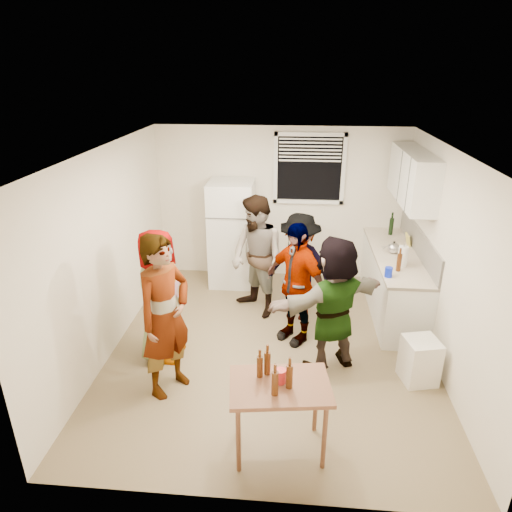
# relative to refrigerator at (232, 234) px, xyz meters

# --- Properties ---
(room) EXTENTS (4.00, 4.50, 2.50)m
(room) POSITION_rel_refrigerator_xyz_m (0.75, -1.88, -0.85)
(room) COLOR white
(room) RESTS_ON ground
(window) EXTENTS (1.12, 0.10, 1.06)m
(window) POSITION_rel_refrigerator_xyz_m (1.20, 0.33, 1.00)
(window) COLOR white
(window) RESTS_ON room
(refrigerator) EXTENTS (0.70, 0.70, 1.70)m
(refrigerator) POSITION_rel_refrigerator_xyz_m (0.00, 0.00, 0.00)
(refrigerator) COLOR white
(refrigerator) RESTS_ON ground
(counter_lower) EXTENTS (0.60, 2.20, 0.86)m
(counter_lower) POSITION_rel_refrigerator_xyz_m (2.45, -0.73, -0.42)
(counter_lower) COLOR white
(counter_lower) RESTS_ON ground
(countertop) EXTENTS (0.64, 2.22, 0.04)m
(countertop) POSITION_rel_refrigerator_xyz_m (2.45, -0.73, 0.03)
(countertop) COLOR beige
(countertop) RESTS_ON counter_lower
(backsplash) EXTENTS (0.03, 2.20, 0.36)m
(backsplash) POSITION_rel_refrigerator_xyz_m (2.74, -0.73, 0.23)
(backsplash) COLOR #ACA79F
(backsplash) RESTS_ON countertop
(upper_cabinets) EXTENTS (0.34, 1.60, 0.70)m
(upper_cabinets) POSITION_rel_refrigerator_xyz_m (2.58, -0.53, 1.10)
(upper_cabinets) COLOR white
(upper_cabinets) RESTS_ON room
(kettle) EXTENTS (0.24, 0.21, 0.19)m
(kettle) POSITION_rel_refrigerator_xyz_m (2.40, -0.73, 0.05)
(kettle) COLOR silver
(kettle) RESTS_ON countertop
(paper_towel) EXTENTS (0.12, 0.12, 0.27)m
(paper_towel) POSITION_rel_refrigerator_xyz_m (2.43, -1.17, 0.05)
(paper_towel) COLOR white
(paper_towel) RESTS_ON countertop
(wine_bottle) EXTENTS (0.07, 0.07, 0.27)m
(wine_bottle) POSITION_rel_refrigerator_xyz_m (2.50, 0.04, 0.05)
(wine_bottle) COLOR black
(wine_bottle) RESTS_ON countertop
(beer_bottle_counter) EXTENTS (0.06, 0.06, 0.23)m
(beer_bottle_counter) POSITION_rel_refrigerator_xyz_m (2.35, -1.34, 0.05)
(beer_bottle_counter) COLOR #47230C
(beer_bottle_counter) RESTS_ON countertop
(blue_cup) EXTENTS (0.10, 0.10, 0.13)m
(blue_cup) POSITION_rel_refrigerator_xyz_m (2.19, -1.53, 0.05)
(blue_cup) COLOR #0E25D4
(blue_cup) RESTS_ON countertop
(picture_frame) EXTENTS (0.02, 0.20, 0.16)m
(picture_frame) POSITION_rel_refrigerator_xyz_m (2.67, -0.39, 0.13)
(picture_frame) COLOR #F1DE59
(picture_frame) RESTS_ON countertop
(trash_bin) EXTENTS (0.43, 0.43, 0.53)m
(trash_bin) POSITION_rel_refrigerator_xyz_m (2.46, -2.39, -0.60)
(trash_bin) COLOR white
(trash_bin) RESTS_ON ground
(serving_table) EXTENTS (0.96, 0.71, 0.75)m
(serving_table) POSITION_rel_refrigerator_xyz_m (0.91, -3.56, -0.85)
(serving_table) COLOR brown
(serving_table) RESTS_ON ground
(beer_bottle_table) EXTENTS (0.06, 0.06, 0.21)m
(beer_bottle_table) POSITION_rel_refrigerator_xyz_m (0.73, -3.46, -0.10)
(beer_bottle_table) COLOR #47230C
(beer_bottle_table) RESTS_ON serving_table
(red_cup) EXTENTS (0.10, 0.10, 0.13)m
(red_cup) POSITION_rel_refrigerator_xyz_m (0.91, -3.53, -0.10)
(red_cup) COLOR red
(red_cup) RESTS_ON serving_table
(guest_grey) EXTENTS (1.75, 1.02, 0.53)m
(guest_grey) POSITION_rel_refrigerator_xyz_m (-0.58, -2.15, -0.85)
(guest_grey) COLOR gray
(guest_grey) RESTS_ON ground
(guest_stripe) EXTENTS (1.91, 1.52, 0.44)m
(guest_stripe) POSITION_rel_refrigerator_xyz_m (-0.33, -2.76, -0.85)
(guest_stripe) COLOR #141933
(guest_stripe) RESTS_ON ground
(guest_back_left) EXTENTS (1.85, 1.81, 0.66)m
(guest_back_left) POSITION_rel_refrigerator_xyz_m (0.49, -0.99, -0.85)
(guest_back_left) COLOR brown
(guest_back_left) RESTS_ON ground
(guest_back_right) EXTENTS (1.48, 1.80, 0.58)m
(guest_back_right) POSITION_rel_refrigerator_xyz_m (1.08, -1.07, -0.85)
(guest_back_right) COLOR #424247
(guest_back_right) RESTS_ON ground
(guest_black) EXTENTS (1.78, 1.84, 0.39)m
(guest_black) POSITION_rel_refrigerator_xyz_m (1.04, -1.64, -0.85)
(guest_black) COLOR black
(guest_black) RESTS_ON ground
(guest_orange) EXTENTS (2.18, 2.22, 0.49)m
(guest_orange) POSITION_rel_refrigerator_xyz_m (1.47, -2.20, -0.85)
(guest_orange) COLOR #DF7F52
(guest_orange) RESTS_ON ground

